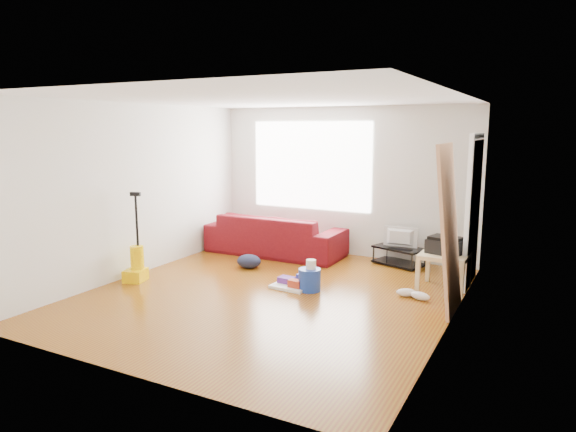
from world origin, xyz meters
The scene contains 13 objects.
room centered at (0.07, 0.15, 1.25)m, with size 4.51×5.01×2.51m.
sofa centered at (-1.01, 1.95, 0.00)m, with size 2.36×0.92×0.69m, color #500710.
tv_stand centered at (1.08, 2.22, 0.15)m, with size 0.87×0.66×0.29m.
tv centered at (1.08, 2.22, 0.44)m, with size 0.54×0.07×0.31m, color black.
side_table centered at (1.95, 1.26, 0.42)m, with size 0.62×0.62×0.50m.
printer centered at (1.95, 1.26, 0.61)m, with size 0.50×0.43×0.23m.
bucket centered at (0.37, 0.39, 0.00)m, with size 0.30×0.30×0.30m, color #1A3AA5.
toilet_paper centered at (0.39, 0.40, 0.21)m, with size 0.13×0.13×0.12m, color white.
cleaning_tray centered at (0.11, 0.41, 0.05)m, with size 0.53×0.44×0.18m.
backpack centered at (-0.94, 0.97, 0.00)m, with size 0.39×0.31×0.21m, color black.
sneakers centered at (1.68, 0.71, 0.05)m, with size 0.48×0.24×0.11m.
vacuum centered at (-2.00, -0.34, 0.23)m, with size 0.34×0.37×1.26m.
door_panel centered at (2.13, 0.45, 0.00)m, with size 0.04×0.79×1.98m, color tan.
Camera 1 is at (3.17, -5.59, 2.15)m, focal length 32.00 mm.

